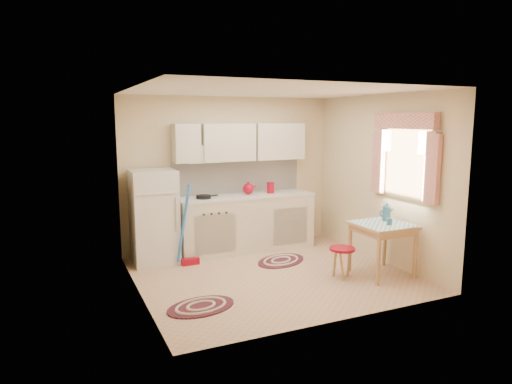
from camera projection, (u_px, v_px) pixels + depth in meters
room_shell at (275, 158)px, 6.35m from camera, size 3.64×3.60×2.52m
fridge at (154, 217)px, 6.79m from camera, size 0.65×0.60×1.40m
broom at (190, 225)px, 6.67m from camera, size 0.28×0.13×1.20m
base_cabinets at (246, 224)px, 7.49m from camera, size 2.25×0.60×0.88m
countertop at (246, 196)px, 7.41m from camera, size 2.27×0.62×0.04m
frying_pan at (204, 197)px, 7.07m from camera, size 0.28×0.28×0.05m
red_kettle at (248, 189)px, 7.42m from camera, size 0.24×0.23×0.20m
red_canister at (271, 188)px, 7.58m from camera, size 0.15×0.15×0.16m
table at (382, 249)px, 6.28m from camera, size 0.72×0.72×0.72m
stool at (342, 263)px, 6.19m from camera, size 0.46×0.46×0.42m
coffee_pot at (387, 212)px, 6.38m from camera, size 0.17×0.15×0.27m
mug at (389, 222)px, 6.14m from camera, size 0.08×0.08×0.10m
rug_center at (281, 261)px, 6.93m from camera, size 1.02×0.88×0.02m
rug_left at (201, 307)px, 5.23m from camera, size 0.92×0.70×0.02m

